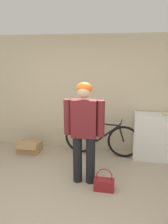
# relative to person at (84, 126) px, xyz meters

# --- Properties ---
(ground_plane) EXTENTS (14.00, 14.00, 0.00)m
(ground_plane) POSITION_rel_person_xyz_m (-0.21, -0.88, -1.02)
(ground_plane) COLOR tan
(wall_back) EXTENTS (8.00, 0.07, 2.60)m
(wall_back) POSITION_rel_person_xyz_m (-0.21, 1.46, 0.28)
(wall_back) COLOR beige
(wall_back) RESTS_ON ground_plane
(side_shelf) EXTENTS (1.02, 0.47, 0.97)m
(side_shelf) POSITION_rel_person_xyz_m (1.38, 1.17, -0.53)
(side_shelf) COLOR white
(side_shelf) RESTS_ON ground_plane
(person) EXTENTS (0.68, 0.25, 1.75)m
(person) POSITION_rel_person_xyz_m (0.00, 0.00, 0.00)
(person) COLOR black
(person) RESTS_ON ground_plane
(bicycle) EXTENTS (1.68, 0.46, 0.78)m
(bicycle) POSITION_rel_person_xyz_m (0.19, 1.12, -0.64)
(bicycle) COLOR black
(bicycle) RESTS_ON ground_plane
(handbag) EXTENTS (0.33, 0.15, 0.39)m
(handbag) POSITION_rel_person_xyz_m (0.37, -0.20, -0.90)
(handbag) COLOR maroon
(handbag) RESTS_ON ground_plane
(cardboard_box) EXTENTS (0.48, 0.42, 0.31)m
(cardboard_box) POSITION_rel_person_xyz_m (-1.44, 0.98, -0.90)
(cardboard_box) COLOR #A87F51
(cardboard_box) RESTS_ON ground_plane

